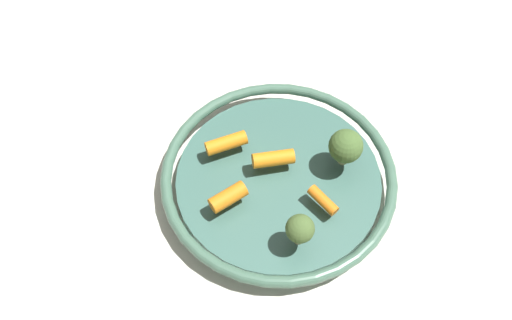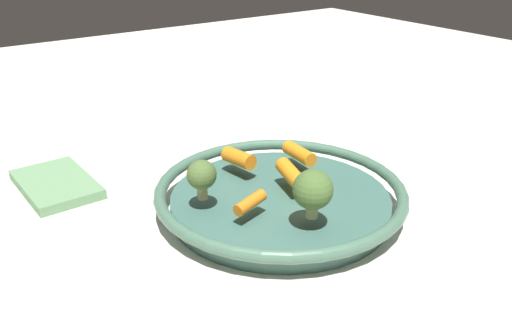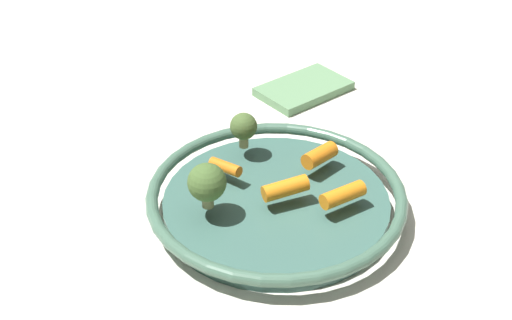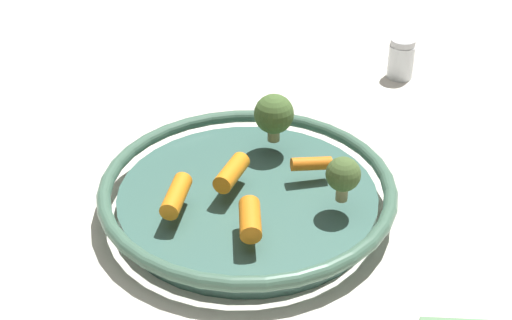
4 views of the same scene
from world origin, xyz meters
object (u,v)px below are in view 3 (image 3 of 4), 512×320
object	(u,v)px
serving_bowl	(276,200)
baby_carrot_right	(343,195)
baby_carrot_near_rim	(225,167)
broccoli_floret_mid	(244,127)
baby_carrot_back	(284,189)
baby_carrot_left	(320,155)
dish_towel	(304,89)
broccoli_floret_large	(207,183)

from	to	relation	value
serving_bowl	baby_carrot_right	world-z (taller)	baby_carrot_right
baby_carrot_near_rim	baby_carrot_right	xyz separation A→B (m)	(0.08, -0.14, 0.00)
broccoli_floret_mid	baby_carrot_near_rim	bearing A→B (deg)	-148.86
baby_carrot_back	baby_carrot_near_rim	bearing A→B (deg)	107.05
baby_carrot_left	dish_towel	bearing A→B (deg)	53.15
serving_bowl	broccoli_floret_mid	xyz separation A→B (m)	(0.03, 0.10, 0.05)
dish_towel	baby_carrot_left	bearing A→B (deg)	-126.85
broccoli_floret_large	broccoli_floret_mid	size ratio (longest dim) A/B	1.16
baby_carrot_left	baby_carrot_right	bearing A→B (deg)	-113.33
serving_bowl	broccoli_floret_large	world-z (taller)	broccoli_floret_large
baby_carrot_near_rim	baby_carrot_back	distance (m)	0.09
baby_carrot_right	broccoli_floret_large	xyz separation A→B (m)	(-0.13, 0.09, 0.02)
broccoli_floret_large	broccoli_floret_mid	distance (m)	0.14
baby_carrot_left	baby_carrot_near_rim	bearing A→B (deg)	152.09
serving_bowl	dish_towel	bearing A→B (deg)	42.67
baby_carrot_near_rim	baby_carrot_left	bearing A→B (deg)	-27.91
baby_carrot_near_rim	broccoli_floret_large	world-z (taller)	broccoli_floret_large
broccoli_floret_mid	dish_towel	size ratio (longest dim) A/B	0.35
baby_carrot_near_rim	baby_carrot_back	bearing A→B (deg)	-72.95
baby_carrot_back	baby_carrot_left	bearing A→B (deg)	18.00
serving_bowl	baby_carrot_right	size ratio (longest dim) A/B	5.61
serving_bowl	dish_towel	xyz separation A→B (m)	(0.24, 0.22, -0.01)
baby_carrot_near_rim	dish_towel	bearing A→B (deg)	29.45
baby_carrot_near_rim	dish_towel	xyz separation A→B (m)	(0.27, 0.15, -0.04)
baby_carrot_near_rim	dish_towel	distance (m)	0.31
serving_bowl	baby_carrot_near_rim	xyz separation A→B (m)	(-0.03, 0.07, 0.03)
broccoli_floret_mid	broccoli_floret_large	bearing A→B (deg)	-145.27
baby_carrot_back	broccoli_floret_large	distance (m)	0.10
baby_carrot_near_rim	baby_carrot_left	distance (m)	0.12
dish_towel	baby_carrot_right	bearing A→B (deg)	-123.49
baby_carrot_right	baby_carrot_left	distance (m)	0.09
baby_carrot_back	broccoli_floret_mid	size ratio (longest dim) A/B	1.13
baby_carrot_near_rim	broccoli_floret_mid	xyz separation A→B (m)	(0.05, 0.03, 0.02)
baby_carrot_right	baby_carrot_left	world-z (taller)	baby_carrot_left
serving_bowl	baby_carrot_back	distance (m)	0.03
baby_carrot_back	dish_towel	size ratio (longest dim) A/B	0.39
dish_towel	broccoli_floret_large	bearing A→B (deg)	-148.92
baby_carrot_right	dish_towel	bearing A→B (deg)	56.51
serving_bowl	broccoli_floret_mid	bearing A→B (deg)	75.87
broccoli_floret_large	baby_carrot_right	bearing A→B (deg)	-34.65
serving_bowl	dish_towel	size ratio (longest dim) A/B	2.24
baby_carrot_back	dish_towel	distance (m)	0.34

